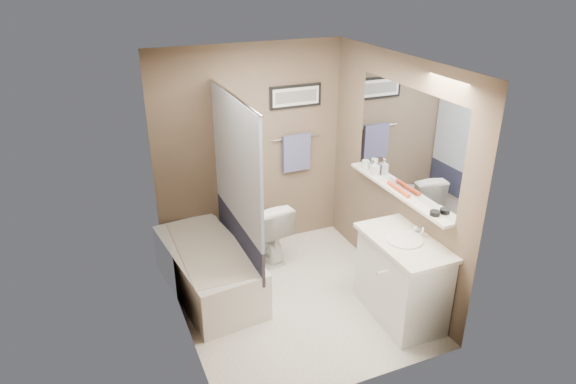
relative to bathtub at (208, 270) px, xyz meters
name	(u,v)px	position (x,y,z in m)	size (l,w,h in m)	color
ground	(294,299)	(0.75, -0.49, -0.25)	(2.50, 2.50, 0.00)	silver
ceiling	(295,65)	(0.75, -0.49, 2.13)	(2.20, 2.50, 0.04)	silver
wall_back	(251,152)	(0.75, 0.74, 0.95)	(2.20, 0.04, 2.40)	brown
wall_front	(362,258)	(0.75, -1.72, 0.95)	(2.20, 0.04, 2.40)	brown
wall_left	(179,214)	(-0.33, -0.49, 0.95)	(0.04, 2.50, 2.40)	brown
wall_right	(393,176)	(1.83, -0.49, 0.95)	(0.04, 2.50, 2.40)	brown
tile_surround	(168,211)	(-0.34, 0.01, 0.75)	(0.02, 1.55, 2.00)	tan
curtain_rod	(233,95)	(0.35, 0.01, 1.80)	(0.02, 0.02, 1.55)	silver
curtain_upper	(236,161)	(0.35, 0.01, 1.15)	(0.03, 1.45, 1.28)	white
curtain_lower	(239,235)	(0.35, 0.01, 0.33)	(0.03, 1.45, 0.36)	#282D4B
mirror	(406,140)	(1.84, -0.64, 1.37)	(0.02, 1.60, 1.00)	silver
shelf	(396,191)	(1.79, -0.64, 0.85)	(0.12, 1.60, 0.03)	silver
towel_bar	(296,138)	(1.30, 0.72, 1.05)	(0.02, 0.02, 0.60)	silver
towel	(296,153)	(1.30, 0.70, 0.87)	(0.34, 0.05, 0.44)	#7D80B6
art_frame	(296,96)	(1.30, 0.74, 1.53)	(0.62, 0.03, 0.26)	black
art_mat	(296,97)	(1.30, 0.72, 1.53)	(0.56, 0.00, 0.20)	white
art_image	(296,97)	(1.30, 0.72, 1.53)	(0.50, 0.00, 0.13)	#595959
door	(422,266)	(1.30, -1.74, 0.75)	(0.80, 0.02, 2.00)	silver
door_handle	(382,272)	(0.97, -1.68, 0.75)	(0.02, 0.02, 0.10)	silver
bathtub	(208,270)	(0.00, 0.00, 0.00)	(0.70, 1.50, 0.50)	silver
tub_rim	(207,249)	(0.00, 0.00, 0.25)	(0.56, 1.36, 0.02)	beige
toilet	(265,229)	(0.78, 0.41, 0.11)	(0.41, 0.71, 0.73)	white
vanity	(402,280)	(1.60, -1.12, 0.15)	(0.50, 0.90, 0.80)	silver
countertop	(405,242)	(1.59, -1.12, 0.57)	(0.54, 0.96, 0.04)	silver
sink_basin	(404,240)	(1.58, -1.12, 0.60)	(0.34, 0.34, 0.01)	white
faucet_spout	(423,231)	(1.78, -1.12, 0.64)	(0.02, 0.02, 0.10)	silver
faucet_knob	(416,229)	(1.78, -1.02, 0.62)	(0.05, 0.05, 0.05)	silver
candle_bowl_near	(435,213)	(1.79, -1.24, 0.89)	(0.09, 0.09, 0.04)	black
hair_brush_front	(403,192)	(1.79, -0.75, 0.89)	(0.04, 0.04, 0.22)	#DA461E
hair_brush_back	(394,186)	(1.79, -0.60, 0.89)	(0.04, 0.04, 0.22)	red
pink_comb	(386,182)	(1.79, -0.44, 0.87)	(0.03, 0.16, 0.01)	pink
glass_jar	(366,165)	(1.79, -0.05, 0.92)	(0.08, 0.08, 0.10)	silver
soap_bottle	(375,168)	(1.79, -0.23, 0.95)	(0.08, 0.08, 0.17)	#999999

